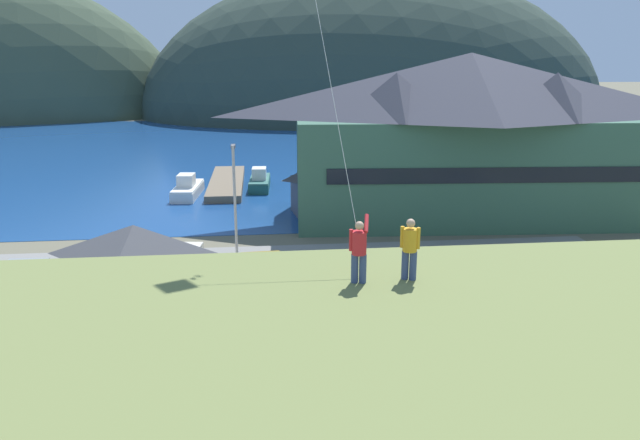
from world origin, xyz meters
TOP-DOWN VIEW (x-y plane):
  - ground_plane at (0.00, 0.00)m, footprint 600.00×600.00m
  - parking_lot_pad at (0.00, 5.00)m, footprint 40.00×20.00m
  - bay_water at (0.00, 60.00)m, footprint 360.00×84.00m
  - far_hill_east_peak at (24.38, 113.08)m, footprint 104.33×68.30m
  - harbor_lodge at (13.78, 21.34)m, footprint 28.45×13.22m
  - storage_shed_near_lot at (-8.28, 4.71)m, footprint 6.64×5.36m
  - storage_shed_waterside at (2.81, 23.09)m, footprint 5.45×5.51m
  - wharf_dock at (-5.49, 35.29)m, footprint 3.20×15.16m
  - moored_boat_wharfside at (-8.83, 31.01)m, footprint 2.50×6.44m
  - moored_boat_outer_mooring at (-2.24, 33.63)m, footprint 2.20×5.96m
  - parked_car_front_row_red at (3.77, 6.00)m, footprint 4.35×2.36m
  - parked_car_front_row_silver at (4.44, 0.68)m, footprint 4.23×2.10m
  - parked_car_mid_row_center at (-14.75, 7.68)m, footprint 4.26×2.18m
  - parked_car_back_row_left at (14.53, 1.66)m, footprint 4.30×2.26m
  - parked_car_back_row_right at (8.78, 6.12)m, footprint 4.29×2.24m
  - parked_car_mid_row_far at (-11.27, -0.44)m, footprint 4.28×2.22m
  - parked_car_lone_by_shed at (-0.48, -0.52)m, footprint 4.20×2.06m
  - parked_car_mid_row_near at (-2.37, 7.52)m, footprint 4.30×2.26m
  - parking_light_pole at (-3.71, 10.55)m, footprint 0.24×0.78m
  - person_kite_flyer at (0.35, -7.89)m, footprint 0.60×0.62m
  - person_companion at (1.78, -7.79)m, footprint 0.52×0.40m

SIDE VIEW (x-z plane):
  - ground_plane at x=0.00m, z-range 0.00..0.00m
  - far_hill_east_peak at x=24.38m, z-range -31.77..31.77m
  - bay_water at x=0.00m, z-range 0.00..0.03m
  - parking_lot_pad at x=0.00m, z-range 0.00..0.10m
  - wharf_dock at x=-5.49m, z-range 0.00..0.70m
  - moored_boat_wharfside at x=-8.83m, z-range -0.36..1.80m
  - moored_boat_outer_mooring at x=-2.24m, z-range -0.36..1.80m
  - parked_car_front_row_red at x=3.77m, z-range 0.15..1.97m
  - parked_car_front_row_silver at x=4.44m, z-range 0.15..1.97m
  - parked_car_mid_row_center at x=-14.75m, z-range 0.15..1.97m
  - parked_car_back_row_left at x=14.53m, z-range 0.15..1.97m
  - parked_car_back_row_right at x=8.78m, z-range 0.15..1.97m
  - parked_car_mid_row_far at x=-11.27m, z-range 0.15..1.97m
  - parked_car_lone_by_shed at x=-0.48m, z-range 0.15..1.97m
  - parked_car_mid_row_near at x=-2.37m, z-range 0.15..1.97m
  - storage_shed_waterside at x=2.81m, z-range 0.09..4.61m
  - storage_shed_near_lot at x=-8.28m, z-range 0.09..4.70m
  - parking_light_pole at x=-3.71m, z-range 0.64..8.04m
  - harbor_lodge at x=13.78m, z-range 0.40..13.08m
  - person_companion at x=1.78m, z-range 6.31..8.05m
  - person_kite_flyer at x=0.35m, z-range 6.27..8.13m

